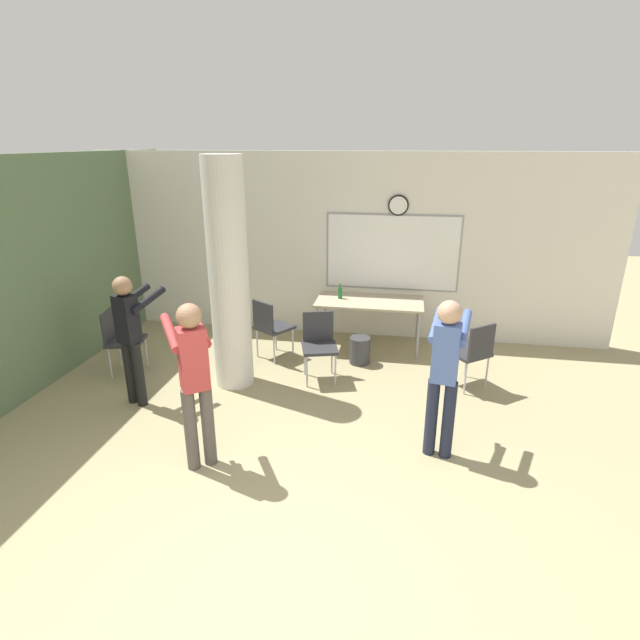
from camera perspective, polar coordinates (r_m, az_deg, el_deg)
ground_plane at (r=3.97m, az=-8.16°, el=-28.18°), size 24.00×24.00×0.00m
wall_left_accent at (r=6.86m, az=-30.86°, el=4.04°), size 0.12×7.00×2.80m
wall_back at (r=7.76m, az=2.97°, el=8.37°), size 8.00×0.15×2.80m
support_pillar at (r=6.08m, az=-10.38°, el=4.87°), size 0.48×0.48×2.80m
folding_table at (r=7.35m, az=5.69°, el=1.91°), size 1.55×0.79×0.74m
bottle_on_table at (r=7.38m, az=2.31°, el=3.14°), size 0.06×0.06×0.23m
waste_bin at (r=6.97m, az=4.57°, el=-3.46°), size 0.28×0.28×0.38m
chair_mid_room at (r=6.42m, az=17.02°, el=-3.30°), size 0.62×0.62×0.87m
chair_by_left_wall at (r=7.05m, az=-21.88°, el=-1.79°), size 0.52×0.52×0.87m
chair_table_left at (r=7.01m, az=-5.67°, el=-0.52°), size 0.61×0.61×0.87m
chair_table_front at (r=6.40m, az=-0.10°, el=-2.47°), size 0.54×0.54×0.87m
person_playing_front at (r=4.66m, az=-14.23°, el=-5.95°), size 0.59×0.65×1.63m
person_playing_side at (r=4.83m, az=14.07°, el=-5.22°), size 0.43×0.65×1.60m
person_watching_back at (r=6.03m, az=-20.86°, el=-1.16°), size 0.48×0.62×1.55m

